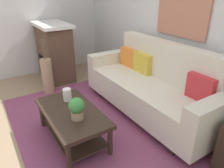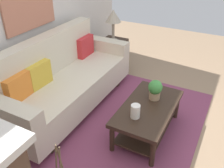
# 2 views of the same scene
# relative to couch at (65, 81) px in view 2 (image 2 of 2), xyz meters

# --- Properties ---
(ground_plane) EXTENTS (9.01, 9.01, 0.00)m
(ground_plane) POSITION_rel_couch_xyz_m (-0.15, -1.42, -0.43)
(ground_plane) COLOR #9E7F60
(wall_back) EXTENTS (5.01, 0.10, 2.70)m
(wall_back) POSITION_rel_couch_xyz_m (-0.15, 0.54, 0.92)
(wall_back) COLOR silver
(wall_back) RESTS_ON ground_plane
(area_rug) EXTENTS (2.91, 2.00, 0.01)m
(area_rug) POSITION_rel_couch_xyz_m (-0.15, -0.92, -0.43)
(area_rug) COLOR #843D5B
(area_rug) RESTS_ON ground_plane
(couch) EXTENTS (2.32, 0.84, 1.08)m
(couch) POSITION_rel_couch_xyz_m (0.00, 0.00, 0.00)
(couch) COLOR beige
(couch) RESTS_ON ground_plane
(throw_pillow_orange) EXTENTS (0.37, 0.14, 0.32)m
(throw_pillow_orange) POSITION_rel_couch_xyz_m (-0.73, 0.13, 0.25)
(throw_pillow_orange) COLOR orange
(throw_pillow_orange) RESTS_ON couch
(throw_pillow_mustard) EXTENTS (0.36, 0.13, 0.32)m
(throw_pillow_mustard) POSITION_rel_couch_xyz_m (-0.36, 0.13, 0.25)
(throw_pillow_mustard) COLOR gold
(throw_pillow_mustard) RESTS_ON couch
(throw_pillow_crimson) EXTENTS (0.36, 0.12, 0.32)m
(throw_pillow_crimson) POSITION_rel_couch_xyz_m (0.73, 0.13, 0.25)
(throw_pillow_crimson) COLOR red
(throw_pillow_crimson) RESTS_ON couch
(coffee_table) EXTENTS (1.10, 0.60, 0.43)m
(coffee_table) POSITION_rel_couch_xyz_m (-0.02, -1.28, -0.12)
(coffee_table) COLOR #332319
(coffee_table) RESTS_ON ground_plane
(tabletop_vase) EXTENTS (0.11, 0.11, 0.17)m
(tabletop_vase) POSITION_rel_couch_xyz_m (-0.29, -1.22, 0.08)
(tabletop_vase) COLOR white
(tabletop_vase) RESTS_ON coffee_table
(potted_plant_tabletop) EXTENTS (0.18, 0.18, 0.26)m
(potted_plant_tabletop) POSITION_rel_couch_xyz_m (0.18, -1.28, 0.14)
(potted_plant_tabletop) COLOR tan
(potted_plant_tabletop) RESTS_ON coffee_table
(side_table) EXTENTS (0.44, 0.44, 0.56)m
(side_table) POSITION_rel_couch_xyz_m (1.46, -0.02, -0.15)
(side_table) COLOR #332319
(side_table) RESTS_ON ground_plane
(table_lamp) EXTENTS (0.28, 0.28, 0.57)m
(table_lamp) POSITION_rel_couch_xyz_m (1.46, -0.02, 0.56)
(table_lamp) COLOR gray
(table_lamp) RESTS_ON side_table
(floor_vase_branch_a) EXTENTS (0.03, 0.04, 0.36)m
(floor_vase_branch_a) POSITION_rel_couch_xyz_m (-1.49, -1.13, 0.40)
(floor_vase_branch_a) COLOR brown
(floor_vase_branch_a) RESTS_ON floor_vase
(floor_vase_branch_b) EXTENTS (0.04, 0.03, 0.36)m
(floor_vase_branch_b) POSITION_rel_couch_xyz_m (-1.52, -1.11, 0.40)
(floor_vase_branch_b) COLOR brown
(floor_vase_branch_b) RESTS_ON floor_vase
(floor_vase_branch_c) EXTENTS (0.03, 0.03, 0.36)m
(floor_vase_branch_c) POSITION_rel_couch_xyz_m (-1.52, -1.15, 0.40)
(floor_vase_branch_c) COLOR brown
(floor_vase_branch_c) RESTS_ON floor_vase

